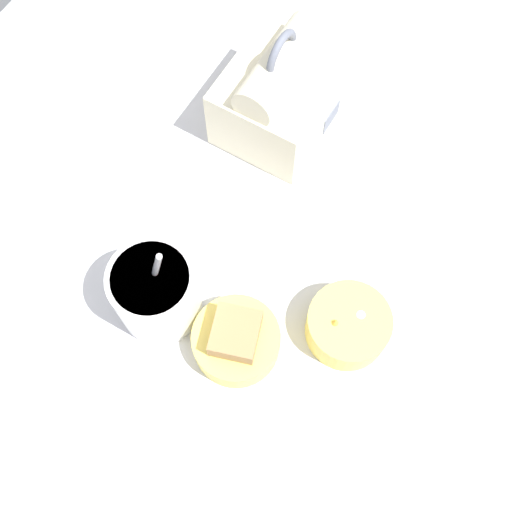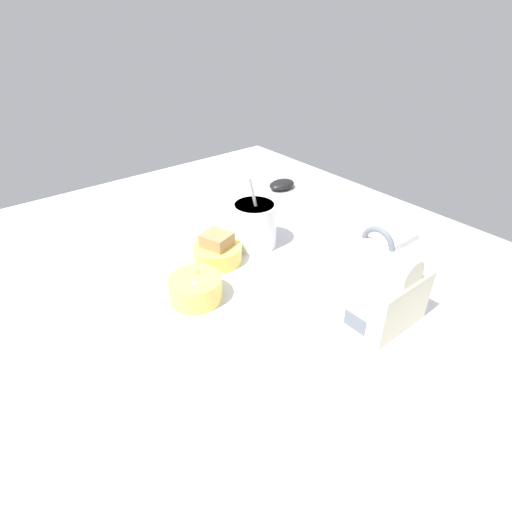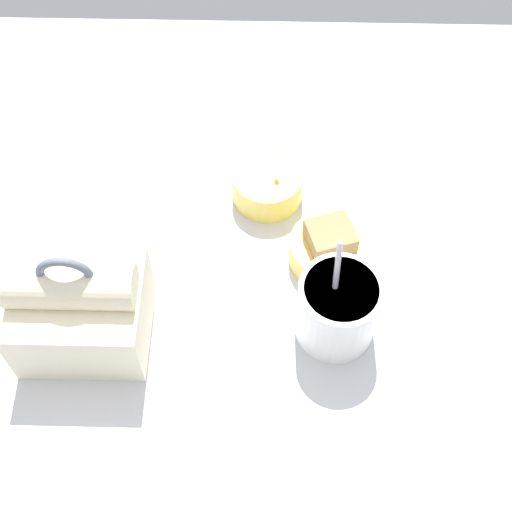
{
  "view_description": "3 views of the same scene",
  "coord_description": "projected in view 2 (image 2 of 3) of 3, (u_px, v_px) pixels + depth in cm",
  "views": [
    {
      "loc": [
        -26.42,
        -17.83,
        80.56
      ],
      "look_at": [
        0.12,
        -2.18,
        7.0
      ],
      "focal_mm": 45.0,
      "sensor_mm": 36.0,
      "label": 1
    },
    {
      "loc": [
        54.16,
        -45.6,
        51.54
      ],
      "look_at": [
        0.12,
        -2.18,
        7.0
      ],
      "focal_mm": 28.0,
      "sensor_mm": 36.0,
      "label": 2
    },
    {
      "loc": [
        -1.01,
        48.43,
        86.43
      ],
      "look_at": [
        0.12,
        -2.18,
        7.0
      ],
      "focal_mm": 50.0,
      "sensor_mm": 36.0,
      "label": 3
    }
  ],
  "objects": [
    {
      "name": "computer_mouse",
      "position": [
        282.0,
        184.0,
        1.24
      ],
      "size": [
        6.13,
        8.7,
        2.81
      ],
      "color": "black",
      "rests_on": "desk_surface"
    },
    {
      "name": "bento_bowl_snacks",
      "position": [
        196.0,
        288.0,
        0.77
      ],
      "size": [
        10.32,
        10.32,
        5.86
      ],
      "color": "#EFD65B",
      "rests_on": "desk_surface"
    },
    {
      "name": "desk_surface",
      "position": [
        263.0,
        276.0,
        0.87
      ],
      "size": [
        140.0,
        110.0,
        2.0
      ],
      "color": "silver",
      "rests_on": "ground"
    },
    {
      "name": "lunch_bag",
      "position": [
        370.0,
        283.0,
        0.72
      ],
      "size": [
        16.23,
        14.07,
        17.8
      ],
      "color": "#EFE5C1",
      "rests_on": "desk_surface"
    },
    {
      "name": "soup_cup",
      "position": [
        254.0,
        224.0,
        0.93
      ],
      "size": [
        10.37,
        10.37,
        17.65
      ],
      "color": "white",
      "rests_on": "desk_surface"
    },
    {
      "name": "keyboard",
      "position": [
        341.0,
        217.0,
        1.06
      ],
      "size": [
        37.14,
        14.29,
        2.1
      ],
      "color": "silver",
      "rests_on": "desk_surface"
    },
    {
      "name": "bento_bowl_sandwich",
      "position": [
        217.0,
        251.0,
        0.89
      ],
      "size": [
        10.85,
        10.85,
        6.93
      ],
      "color": "#EFD65B",
      "rests_on": "desk_surface"
    }
  ]
}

